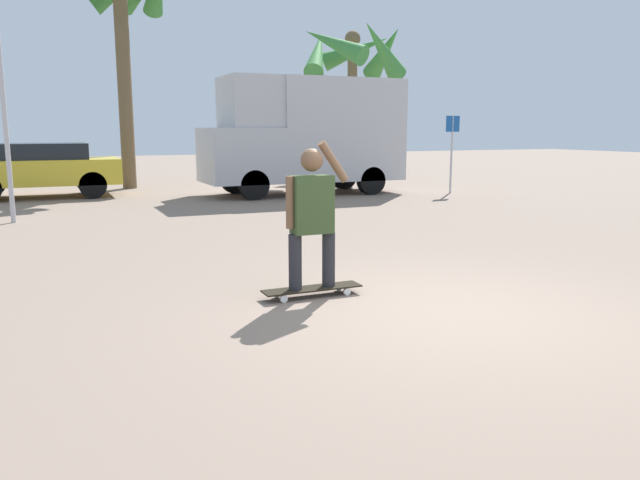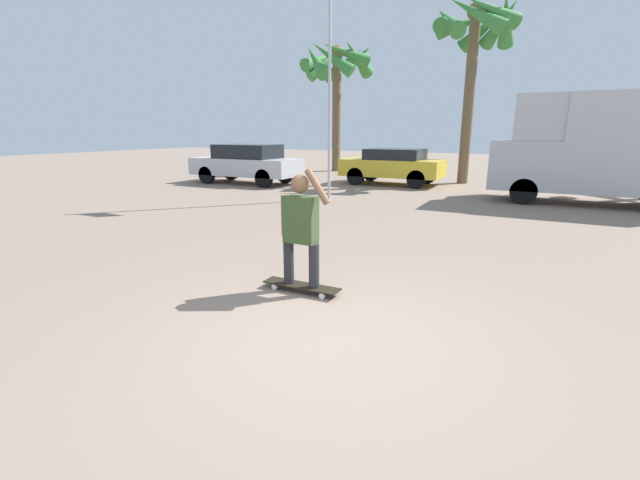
% 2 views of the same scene
% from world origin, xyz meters
% --- Properties ---
extents(ground_plane, '(80.00, 80.00, 0.00)m').
position_xyz_m(ground_plane, '(0.00, 0.00, 0.00)').
color(ground_plane, gray).
extents(skateboard, '(1.09, 0.25, 0.10)m').
position_xyz_m(skateboard, '(-0.95, 1.09, 0.08)').
color(skateboard, black).
rests_on(skateboard, ground_plane).
extents(person_skateboarder, '(0.71, 0.24, 1.57)m').
position_xyz_m(person_skateboarder, '(-0.95, 1.09, 0.94)').
color(person_skateboarder, '#28282D').
rests_on(person_skateboarder, skateboard).
extents(camper_van, '(5.47, 2.03, 3.15)m').
position_xyz_m(camper_van, '(3.21, 11.19, 1.69)').
color(camper_van, black).
rests_on(camper_van, ground_plane).
extents(parked_car_yellow, '(3.96, 1.93, 1.42)m').
position_xyz_m(parked_car_yellow, '(-3.57, 13.18, 0.78)').
color(parked_car_yellow, black).
rests_on(parked_car_yellow, ground_plane).
extents(parked_car_silver, '(4.56, 1.79, 1.58)m').
position_xyz_m(parked_car_silver, '(-9.03, 10.77, 0.84)').
color(parked_car_silver, black).
rests_on(parked_car_silver, ground_plane).
extents(palm_tree_center_background, '(3.53, 3.58, 7.02)m').
position_xyz_m(palm_tree_center_background, '(-1.07, 14.97, 5.80)').
color(palm_tree_center_background, brown).
rests_on(palm_tree_center_background, ground_plane).
extents(palm_tree_far_left, '(3.94, 3.97, 6.56)m').
position_xyz_m(palm_tree_far_left, '(-8.18, 17.65, 5.36)').
color(palm_tree_far_left, brown).
rests_on(palm_tree_far_left, ground_plane).
extents(flagpole, '(0.91, 0.12, 7.35)m').
position_xyz_m(flagpole, '(-4.04, 8.42, 4.16)').
color(flagpole, '#B7B7BC').
rests_on(flagpole, ground_plane).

